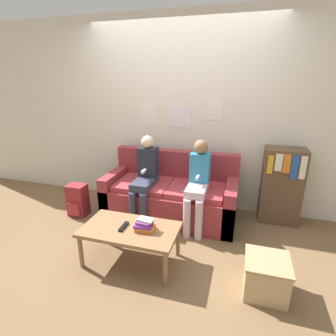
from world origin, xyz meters
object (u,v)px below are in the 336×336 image
Objects in this scene: tv_remote at (124,227)px; couch at (171,196)px; person_right at (198,181)px; backpack at (78,200)px; coffee_table at (130,232)px; bookshelf at (281,186)px; storage_box at (266,276)px; person_left at (145,176)px.

couch is at bearing 79.37° from tv_remote.
person_right is 2.50× the size of backpack.
tv_remote is at bearing -169.19° from coffee_table.
bookshelf reaches higher than coffee_table.
backpack is (-1.22, -0.34, -0.07)m from couch.
couch is 4.55× the size of storage_box.
tv_remote reaches higher than storage_box.
person_right is at bearing 130.78° from storage_box.
storage_box is at bearing -49.22° from person_right.
storage_box is (1.35, -0.04, -0.23)m from tv_remote.
person_right is 1.06m from tv_remote.
couch is at bearing 32.41° from person_left.
couch is 1.27m from backpack.
backpack is at bearing 145.50° from tv_remote.
person_right is 1.10m from bookshelf.
coffee_table is at bearing 177.79° from storage_box.
person_left is (-0.29, -0.18, 0.33)m from couch.
bookshelf is 2.68m from backpack.
tv_remote reaches higher than coffee_table.
person_left is 1.13× the size of bookshelf.
bookshelf is at bearing 24.72° from person_right.
person_right is at bearing 5.70° from backpack.
person_right is (0.68, -0.00, -0.00)m from person_left.
tv_remote is 0.39× the size of backpack.
tv_remote is 2.05m from bookshelf.
coffee_table is (-0.13, -1.03, 0.06)m from couch.
person_right is at bearing 55.72° from tv_remote.
person_right is at bearing -25.38° from couch.
coffee_table is 0.90m from person_left.
coffee_table is 1.30m from backpack.
couch reaches higher than coffee_table.
storage_box is (0.77, -0.90, -0.45)m from person_right.
person_left is 2.94× the size of storage_box.
coffee_table is at bearing 10.43° from tv_remote.
bookshelf is at bearing 15.28° from person_left.
tv_remote is 0.45× the size of storage_box.
backpack is at bearing -170.21° from person_left.
tv_remote is (0.10, -0.86, -0.22)m from person_left.
person_left is 1.74m from bookshelf.
tv_remote is (-0.19, -1.04, 0.11)m from couch.
bookshelf reaches higher than couch.
couch is at bearing -168.84° from bookshelf.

